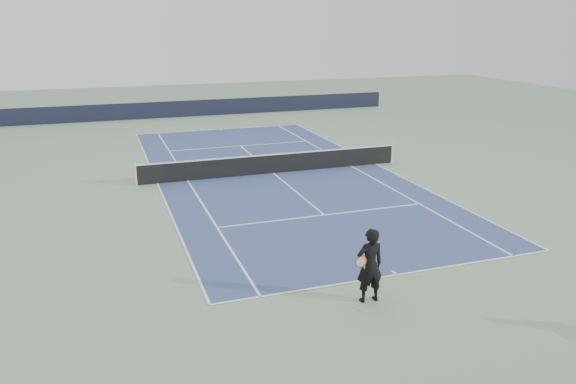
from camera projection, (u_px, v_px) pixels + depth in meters
name	position (u px, v px, depth m)	size (l,w,h in m)	color
ground	(273.00, 173.00, 26.96)	(80.00, 80.00, 0.00)	gray
court_surface	(273.00, 173.00, 26.96)	(10.97, 23.77, 0.01)	navy
tennis_net	(273.00, 163.00, 26.82)	(12.90, 0.10, 1.07)	silver
windscreen_far	(203.00, 108.00, 42.95)	(30.00, 0.25, 1.20)	black
tennis_player	(370.00, 265.00, 14.47)	(0.84, 0.56, 2.02)	black
tennis_ball	(359.00, 309.00, 14.27)	(0.06, 0.06, 0.06)	#C6DD2D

